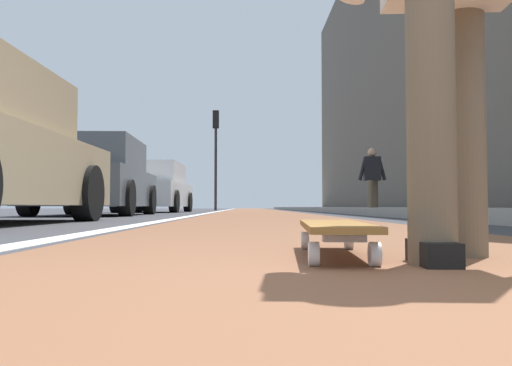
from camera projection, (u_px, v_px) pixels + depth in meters
The scene contains 10 objects.
ground_plane at pixel (263, 216), 10.29m from camera, with size 80.00×80.00×0.00m, color #38383D.
bike_lane_paint at pixel (253, 210), 24.27m from camera, with size 56.00×2.32×0.00m, color brown.
lane_stripe_white at pixel (220, 211), 20.26m from camera, with size 52.00×0.16×0.01m, color silver.
sidewalk_curb at pixel (360, 209), 18.35m from camera, with size 52.00×3.20×0.15m, color #9E9B93.
building_facade at pixel (403, 44), 22.69m from camera, with size 40.00×1.20×13.92m, color #5F584E.
skateboard at pixel (334, 229), 1.82m from camera, with size 0.85×0.26×0.11m.
parked_car_mid at pixel (96, 179), 10.59m from camera, with size 4.09×1.96×1.48m.
parked_car_far at pixel (155, 189), 16.39m from camera, with size 4.40×1.95×1.47m.
traffic_light at pixel (216, 142), 24.68m from camera, with size 0.33×0.28×4.53m.
pedestrian_distant at pixel (372, 176), 14.02m from camera, with size 0.47×0.74×1.69m.
Camera 1 is at (-0.30, 0.32, 0.17)m, focal length 38.20 mm.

